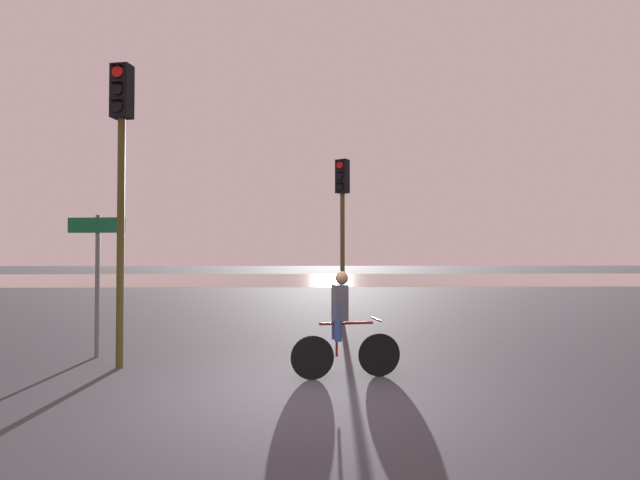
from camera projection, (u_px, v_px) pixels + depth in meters
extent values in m
plane|color=#333338|center=(294.00, 394.00, 6.73)|extent=(120.00, 120.00, 0.00)
cube|color=#9E937F|center=(303.00, 279.00, 34.83)|extent=(80.00, 16.00, 0.01)
cylinder|color=#4C4719|center=(121.00, 242.00, 8.30)|extent=(0.12, 0.12, 4.16)
cube|color=black|center=(122.00, 92.00, 8.35)|extent=(0.36, 0.30, 0.90)
cylinder|color=red|center=(117.00, 72.00, 8.23)|extent=(0.19, 0.07, 0.19)
cube|color=black|center=(117.00, 65.00, 8.21)|extent=(0.21, 0.16, 0.02)
cylinder|color=black|center=(117.00, 89.00, 8.22)|extent=(0.19, 0.07, 0.19)
cube|color=black|center=(117.00, 82.00, 8.20)|extent=(0.21, 0.16, 0.02)
cylinder|color=black|center=(117.00, 106.00, 8.21)|extent=(0.19, 0.07, 0.19)
cube|color=black|center=(116.00, 99.00, 8.20)|extent=(0.21, 0.16, 0.02)
cylinder|color=#4C4719|center=(342.00, 258.00, 13.27)|extent=(0.12, 0.12, 3.49)
cube|color=black|center=(342.00, 176.00, 13.32)|extent=(0.40, 0.38, 0.90)
cylinder|color=red|center=(340.00, 165.00, 13.22)|extent=(0.17, 0.14, 0.19)
cube|color=black|center=(339.00, 161.00, 13.21)|extent=(0.22, 0.21, 0.02)
cylinder|color=black|center=(340.00, 176.00, 13.22)|extent=(0.17, 0.14, 0.19)
cube|color=black|center=(339.00, 172.00, 13.20)|extent=(0.22, 0.21, 0.02)
cylinder|color=black|center=(340.00, 187.00, 13.21)|extent=(0.17, 0.14, 0.19)
cube|color=black|center=(339.00, 183.00, 13.19)|extent=(0.22, 0.21, 0.02)
cylinder|color=slate|center=(97.00, 286.00, 9.14)|extent=(0.08, 0.08, 2.60)
cube|color=#116038|center=(96.00, 225.00, 9.11)|extent=(1.09, 0.18, 0.28)
cylinder|color=black|center=(379.00, 355.00, 7.70)|extent=(0.66, 0.15, 0.66)
cylinder|color=black|center=(312.00, 358.00, 7.50)|extent=(0.66, 0.15, 0.66)
cylinder|color=maroon|center=(346.00, 323.00, 7.61)|extent=(0.84, 0.18, 0.04)
cylinder|color=maroon|center=(337.00, 338.00, 7.58)|extent=(0.04, 0.04, 0.55)
cylinder|color=maroon|center=(376.00, 319.00, 7.70)|extent=(0.10, 0.46, 0.03)
cylinder|color=navy|center=(338.00, 321.00, 7.49)|extent=(0.11, 0.11, 0.60)
cylinder|color=navy|center=(335.00, 319.00, 7.68)|extent=(0.11, 0.11, 0.60)
cube|color=#3F3F47|center=(340.00, 302.00, 7.60)|extent=(0.25, 0.33, 0.54)
sphere|color=#846047|center=(342.00, 278.00, 7.61)|extent=(0.20, 0.20, 0.20)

